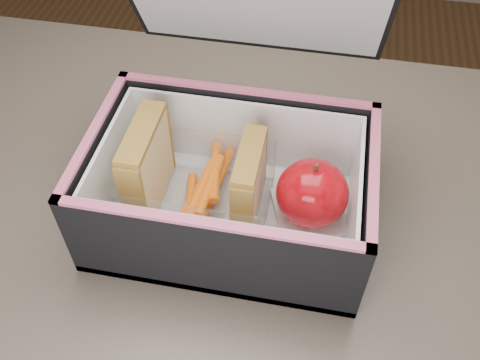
# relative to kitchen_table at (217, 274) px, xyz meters

# --- Properties ---
(kitchen_table) EXTENTS (1.20, 0.80, 0.75)m
(kitchen_table) POSITION_rel_kitchen_table_xyz_m (0.00, 0.00, 0.00)
(kitchen_table) COLOR brown
(kitchen_table) RESTS_ON ground
(lunch_bag) EXTENTS (0.32, 0.31, 0.30)m
(lunch_bag) POSITION_rel_kitchen_table_xyz_m (0.01, 0.03, 0.16)
(lunch_bag) COLOR black
(lunch_bag) RESTS_ON kitchen_table
(plastic_tub) EXTENTS (0.17, 0.12, 0.07)m
(plastic_tub) POSITION_rel_kitchen_table_xyz_m (-0.02, 0.03, 0.14)
(plastic_tub) COLOR white
(plastic_tub) RESTS_ON lunch_bag
(sandwich_left) EXTENTS (0.03, 0.10, 0.11)m
(sandwich_left) POSITION_rel_kitchen_table_xyz_m (-0.08, 0.03, 0.16)
(sandwich_left) COLOR tan
(sandwich_left) RESTS_ON plastic_tub
(sandwich_right) EXTENTS (0.03, 0.09, 0.10)m
(sandwich_right) POSITION_rel_kitchen_table_xyz_m (0.04, 0.03, 0.16)
(sandwich_right) COLOR tan
(sandwich_right) RESTS_ON plastic_tub
(carrot_sticks) EXTENTS (0.05, 0.16, 0.03)m
(carrot_sticks) POSITION_rel_kitchen_table_xyz_m (-0.02, 0.03, 0.12)
(carrot_sticks) COLOR #DE4E0D
(carrot_sticks) RESTS_ON plastic_tub
(paper_napkin) EXTENTS (0.10, 0.10, 0.01)m
(paper_napkin) POSITION_rel_kitchen_table_xyz_m (0.11, 0.04, 0.11)
(paper_napkin) COLOR white
(paper_napkin) RESTS_ON lunch_bag
(red_apple) EXTENTS (0.09, 0.09, 0.09)m
(red_apple) POSITION_rel_kitchen_table_xyz_m (0.11, 0.04, 0.15)
(red_apple) COLOR #7F0006
(red_apple) RESTS_ON paper_napkin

